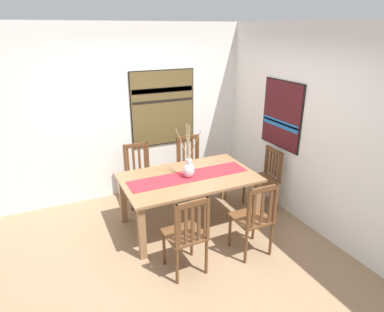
{
  "coord_description": "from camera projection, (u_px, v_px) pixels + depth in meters",
  "views": [
    {
      "loc": [
        -1.37,
        -3.23,
        2.6
      ],
      "look_at": [
        0.34,
        0.44,
        1.04
      ],
      "focal_mm": 31.02,
      "sensor_mm": 36.0,
      "label": 1
    }
  ],
  "objects": [
    {
      "name": "ground_plane",
      "position": [
        182.0,
        248.0,
        4.22
      ],
      "size": [
        6.4,
        6.4,
        0.03
      ],
      "primitive_type": "cube",
      "color": "#8E7051"
    },
    {
      "name": "wall_back",
      "position": [
        135.0,
        112.0,
        5.3
      ],
      "size": [
        6.4,
        0.12,
        2.7
      ],
      "primitive_type": "cube",
      "color": "silver",
      "rests_on": "ground_plane"
    },
    {
      "name": "wall_side",
      "position": [
        308.0,
        128.0,
        4.46
      ],
      "size": [
        0.12,
        6.4,
        2.7
      ],
      "primitive_type": "cube",
      "color": "silver",
      "rests_on": "ground_plane"
    },
    {
      "name": "dining_table",
      "position": [
        189.0,
        183.0,
        4.5
      ],
      "size": [
        1.79,
        1.07,
        0.74
      ],
      "color": "#8E6642",
      "rests_on": "ground_plane"
    },
    {
      "name": "table_runner",
      "position": [
        189.0,
        176.0,
        4.46
      ],
      "size": [
        1.65,
        0.36,
        0.01
      ],
      "primitive_type": "cube",
      "color": "#B7232D",
      "rests_on": "dining_table"
    },
    {
      "name": "centerpiece_vase",
      "position": [
        189.0,
        168.0,
        4.38
      ],
      "size": [
        0.26,
        0.25,
        0.72
      ],
      "color": "silver",
      "rests_on": "dining_table"
    },
    {
      "name": "chair_0",
      "position": [
        187.0,
        234.0,
        3.61
      ],
      "size": [
        0.44,
        0.44,
        0.98
      ],
      "color": "brown",
      "rests_on": "ground_plane"
    },
    {
      "name": "chair_1",
      "position": [
        265.0,
        177.0,
        5.02
      ],
      "size": [
        0.44,
        0.44,
        0.93
      ],
      "color": "brown",
      "rests_on": "ground_plane"
    },
    {
      "name": "chair_2",
      "position": [
        139.0,
        173.0,
        5.15
      ],
      "size": [
        0.45,
        0.45,
        0.94
      ],
      "color": "brown",
      "rests_on": "ground_plane"
    },
    {
      "name": "chair_3",
      "position": [
        254.0,
        218.0,
        3.93
      ],
      "size": [
        0.42,
        0.42,
        0.97
      ],
      "color": "brown",
      "rests_on": "ground_plane"
    },
    {
      "name": "chair_4",
      "position": [
        191.0,
        163.0,
        5.5
      ],
      "size": [
        0.43,
        0.43,
        0.95
      ],
      "color": "brown",
      "rests_on": "ground_plane"
    },
    {
      "name": "painting_on_back_wall",
      "position": [
        163.0,
        108.0,
        5.41
      ],
      "size": [
        1.08,
        0.05,
        1.23
      ],
      "color": "black"
    },
    {
      "name": "painting_on_side_wall",
      "position": [
        282.0,
        115.0,
        4.8
      ],
      "size": [
        0.05,
        0.82,
        0.98
      ],
      "color": "black"
    }
  ]
}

